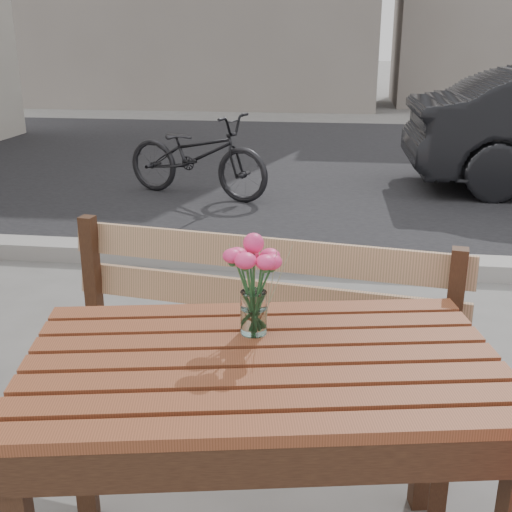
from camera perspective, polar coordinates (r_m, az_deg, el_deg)
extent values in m
cube|color=black|center=(8.52, 5.23, 8.25)|extent=(30.00, 8.00, 0.00)
cube|color=gray|center=(4.65, 2.83, -0.32)|extent=(30.00, 0.25, 0.12)
cube|color=brown|center=(1.75, 0.60, -9.34)|extent=(1.40, 0.98, 0.03)
cube|color=black|center=(2.28, -15.35, -14.28)|extent=(0.07, 0.07, 0.76)
cube|color=black|center=(2.33, 14.96, -13.42)|extent=(0.07, 0.07, 0.76)
cube|color=#95724D|center=(2.33, -1.07, -9.59)|extent=(1.58, 0.64, 0.03)
cube|color=#95724D|center=(2.43, 0.52, -1.71)|extent=(1.52, 0.26, 0.42)
cube|color=black|center=(2.60, -17.66, -13.40)|extent=(0.06, 0.06, 0.50)
cube|color=black|center=(2.24, 15.97, -19.10)|extent=(0.06, 0.06, 0.50)
cube|color=black|center=(2.75, -14.11, -6.03)|extent=(0.06, 0.06, 0.93)
cube|color=black|center=(2.42, 16.62, -9.99)|extent=(0.06, 0.06, 0.93)
cylinder|color=white|center=(1.85, -0.21, -5.04)|extent=(0.08, 0.08, 0.13)
cylinder|color=#285E2F|center=(1.82, -0.21, -3.22)|extent=(0.05, 0.05, 0.25)
imported|color=black|center=(6.67, -5.29, 8.93)|extent=(1.73, 1.09, 0.86)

